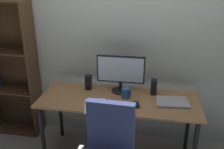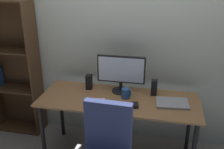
{
  "view_description": "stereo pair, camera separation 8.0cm",
  "coord_description": "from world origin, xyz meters",
  "px_view_note": "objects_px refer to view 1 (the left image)",
  "views": [
    {
      "loc": [
        0.33,
        -2.32,
        1.97
      ],
      "look_at": [
        -0.08,
        0.04,
        0.99
      ],
      "focal_mm": 40.08,
      "sensor_mm": 36.0,
      "label": 1
    },
    {
      "loc": [
        0.41,
        -2.3,
        1.97
      ],
      "look_at": [
        -0.08,
        0.04,
        0.99
      ],
      "focal_mm": 40.08,
      "sensor_mm": 36.0,
      "label": 2
    }
  ],
  "objects_px": {
    "speaker_left": "(88,82)",
    "speaker_right": "(154,87)",
    "keyboard": "(113,105)",
    "bookshelf": "(11,71)",
    "coffee_mug": "(126,93)",
    "laptop": "(172,102)",
    "mouse": "(136,105)",
    "monitor": "(121,72)",
    "desk": "(119,106)"
  },
  "relations": [
    {
      "from": "keyboard",
      "to": "speaker_left",
      "type": "height_order",
      "value": "speaker_left"
    },
    {
      "from": "keyboard",
      "to": "laptop",
      "type": "distance_m",
      "value": 0.61
    },
    {
      "from": "monitor",
      "to": "speaker_right",
      "type": "xyz_separation_m",
      "value": [
        0.36,
        -0.01,
        -0.15
      ]
    },
    {
      "from": "monitor",
      "to": "speaker_left",
      "type": "relative_size",
      "value": 3.07
    },
    {
      "from": "desk",
      "to": "speaker_right",
      "type": "height_order",
      "value": "speaker_right"
    },
    {
      "from": "keyboard",
      "to": "mouse",
      "type": "bearing_deg",
      "value": 6.69
    },
    {
      "from": "keyboard",
      "to": "speaker_left",
      "type": "xyz_separation_m",
      "value": [
        -0.33,
        0.33,
        0.08
      ]
    },
    {
      "from": "monitor",
      "to": "bookshelf",
      "type": "distance_m",
      "value": 1.42
    },
    {
      "from": "desk",
      "to": "laptop",
      "type": "relative_size",
      "value": 5.23
    },
    {
      "from": "desk",
      "to": "laptop",
      "type": "xyz_separation_m",
      "value": [
        0.55,
        0.0,
        0.1
      ]
    },
    {
      "from": "laptop",
      "to": "monitor",
      "type": "bearing_deg",
      "value": 156.95
    },
    {
      "from": "monitor",
      "to": "bookshelf",
      "type": "relative_size",
      "value": 0.31
    },
    {
      "from": "keyboard",
      "to": "desk",
      "type": "bearing_deg",
      "value": 75.97
    },
    {
      "from": "laptop",
      "to": "bookshelf",
      "type": "distance_m",
      "value": 1.99
    },
    {
      "from": "keyboard",
      "to": "speaker_left",
      "type": "bearing_deg",
      "value": 135.48
    },
    {
      "from": "laptop",
      "to": "speaker_left",
      "type": "distance_m",
      "value": 0.94
    },
    {
      "from": "bookshelf",
      "to": "speaker_right",
      "type": "bearing_deg",
      "value": -4.85
    },
    {
      "from": "mouse",
      "to": "laptop",
      "type": "xyz_separation_m",
      "value": [
        0.36,
        0.13,
        -0.01
      ]
    },
    {
      "from": "bookshelf",
      "to": "mouse",
      "type": "bearing_deg",
      "value": -15.6
    },
    {
      "from": "monitor",
      "to": "coffee_mug",
      "type": "relative_size",
      "value": 4.9
    },
    {
      "from": "mouse",
      "to": "coffee_mug",
      "type": "relative_size",
      "value": 0.9
    },
    {
      "from": "laptop",
      "to": "keyboard",
      "type": "bearing_deg",
      "value": -170.51
    },
    {
      "from": "speaker_left",
      "to": "speaker_right",
      "type": "relative_size",
      "value": 1.0
    },
    {
      "from": "monitor",
      "to": "speaker_right",
      "type": "height_order",
      "value": "monitor"
    },
    {
      "from": "desk",
      "to": "speaker_left",
      "type": "height_order",
      "value": "speaker_left"
    },
    {
      "from": "monitor",
      "to": "mouse",
      "type": "distance_m",
      "value": 0.43
    },
    {
      "from": "monitor",
      "to": "mouse",
      "type": "bearing_deg",
      "value": -56.69
    },
    {
      "from": "speaker_left",
      "to": "coffee_mug",
      "type": "bearing_deg",
      "value": -16.99
    },
    {
      "from": "speaker_right",
      "to": "mouse",
      "type": "bearing_deg",
      "value": -118.6
    },
    {
      "from": "coffee_mug",
      "to": "speaker_right",
      "type": "xyz_separation_m",
      "value": [
        0.29,
        0.13,
        0.03
      ]
    },
    {
      "from": "laptop",
      "to": "bookshelf",
      "type": "bearing_deg",
      "value": 165.38
    },
    {
      "from": "monitor",
      "to": "bookshelf",
      "type": "height_order",
      "value": "bookshelf"
    },
    {
      "from": "desk",
      "to": "coffee_mug",
      "type": "relative_size",
      "value": 15.72
    },
    {
      "from": "laptop",
      "to": "speaker_right",
      "type": "height_order",
      "value": "speaker_right"
    },
    {
      "from": "mouse",
      "to": "speaker_left",
      "type": "bearing_deg",
      "value": 140.5
    },
    {
      "from": "coffee_mug",
      "to": "keyboard",
      "type": "bearing_deg",
      "value": -119.36
    },
    {
      "from": "desk",
      "to": "speaker_right",
      "type": "bearing_deg",
      "value": 25.67
    },
    {
      "from": "desk",
      "to": "keyboard",
      "type": "relative_size",
      "value": 5.77
    },
    {
      "from": "keyboard",
      "to": "speaker_right",
      "type": "relative_size",
      "value": 1.71
    },
    {
      "from": "keyboard",
      "to": "coffee_mug",
      "type": "distance_m",
      "value": 0.22
    },
    {
      "from": "speaker_right",
      "to": "bookshelf",
      "type": "distance_m",
      "value": 1.78
    },
    {
      "from": "laptop",
      "to": "speaker_left",
      "type": "xyz_separation_m",
      "value": [
        -0.92,
        0.17,
        0.07
      ]
    },
    {
      "from": "monitor",
      "to": "keyboard",
      "type": "distance_m",
      "value": 0.41
    },
    {
      "from": "keyboard",
      "to": "bookshelf",
      "type": "distance_m",
      "value": 1.46
    },
    {
      "from": "monitor",
      "to": "mouse",
      "type": "relative_size",
      "value": 5.44
    },
    {
      "from": "speaker_right",
      "to": "bookshelf",
      "type": "bearing_deg",
      "value": 175.15
    },
    {
      "from": "monitor",
      "to": "laptop",
      "type": "xyz_separation_m",
      "value": [
        0.56,
        -0.18,
        -0.23
      ]
    },
    {
      "from": "coffee_mug",
      "to": "bookshelf",
      "type": "distance_m",
      "value": 1.51
    },
    {
      "from": "mouse",
      "to": "monitor",
      "type": "bearing_deg",
      "value": 111.64
    },
    {
      "from": "desk",
      "to": "coffee_mug",
      "type": "height_order",
      "value": "coffee_mug"
    }
  ]
}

